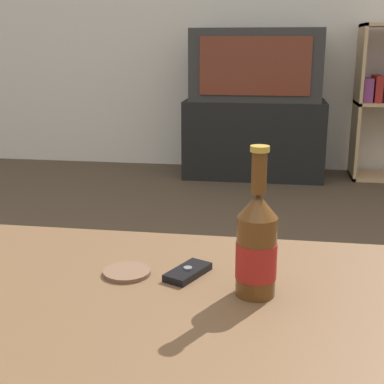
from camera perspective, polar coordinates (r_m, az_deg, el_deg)
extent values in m
cube|color=brown|center=(0.95, -9.20, -13.10)|extent=(1.30, 0.75, 0.04)
cube|color=black|center=(3.58, 6.61, 5.70)|extent=(0.90, 0.42, 0.50)
cube|color=#2D2D2D|center=(3.53, 6.86, 13.32)|extent=(0.82, 0.41, 0.45)
cube|color=maroon|center=(3.32, 6.71, 13.19)|extent=(0.67, 0.01, 0.35)
cube|color=tan|center=(3.65, 17.22, 9.07)|extent=(0.02, 0.30, 0.98)
cube|color=#7F3875|center=(3.65, 18.10, 10.33)|extent=(0.06, 0.21, 0.15)
cube|color=maroon|center=(3.66, 19.10, 10.39)|extent=(0.05, 0.21, 0.16)
cylinder|color=#563314|center=(0.95, 6.86, -6.82)|extent=(0.07, 0.07, 0.14)
cylinder|color=maroon|center=(0.95, 6.85, -7.22)|extent=(0.07, 0.07, 0.06)
cone|color=#563314|center=(0.92, 7.05, -1.41)|extent=(0.07, 0.07, 0.04)
cylinder|color=#563314|center=(0.90, 7.17, 2.05)|extent=(0.03, 0.03, 0.07)
cylinder|color=#B79333|center=(0.89, 7.26, 4.60)|extent=(0.03, 0.03, 0.01)
cube|color=black|center=(1.04, -0.45, -8.54)|extent=(0.09, 0.11, 0.01)
cylinder|color=slate|center=(1.03, -0.45, -8.11)|extent=(0.02, 0.02, 0.00)
cylinder|color=brown|center=(1.05, -7.11, -8.47)|extent=(0.09, 0.09, 0.01)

